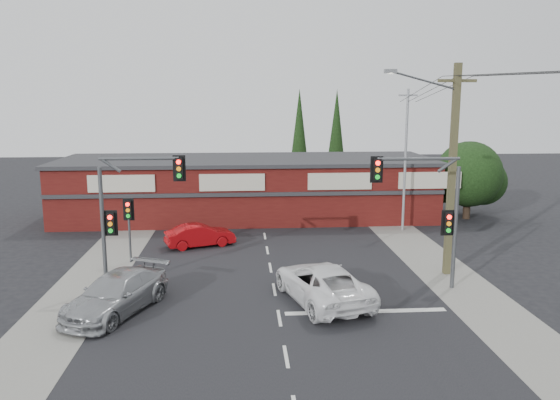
{
  "coord_description": "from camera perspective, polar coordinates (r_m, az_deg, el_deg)",
  "views": [
    {
      "loc": [
        -1.39,
        -21.82,
        8.39
      ],
      "look_at": [
        0.38,
        3.0,
        3.76
      ],
      "focal_mm": 35.0,
      "sensor_mm": 36.0,
      "label": 1
    }
  ],
  "objects": [
    {
      "name": "traffic_mast_left",
      "position": [
        24.75,
        -15.74,
        -0.24
      ],
      "size": [
        3.77,
        0.27,
        5.97
      ],
      "color": "#47494C",
      "rests_on": "ground"
    },
    {
      "name": "lane_dashes",
      "position": [
        20.18,
        0.25,
        -13.98
      ],
      "size": [
        0.12,
        30.57,
        0.01
      ],
      "color": "silver",
      "rests_on": "ground"
    },
    {
      "name": "conifer_far",
      "position": [
        48.64,
        5.91,
        7.05
      ],
      "size": [
        1.8,
        1.8,
        9.25
      ],
      "color": "#2D2116",
      "rests_on": "ground"
    },
    {
      "name": "road_strip",
      "position": [
        28.13,
        -1.06,
        -6.8
      ],
      "size": [
        14.0,
        70.0,
        0.01
      ],
      "primitive_type": "cube",
      "color": "black",
      "rests_on": "ground"
    },
    {
      "name": "silver_suv",
      "position": [
        22.89,
        -16.74,
        -9.36
      ],
      "size": [
        4.1,
        5.75,
        1.55
      ],
      "primitive_type": "imported",
      "rotation": [
        0.0,
        0.0,
        -0.41
      ],
      "color": "#A4A7A9",
      "rests_on": "ground"
    },
    {
      "name": "utility_pole",
      "position": [
        26.82,
        17.32,
        3.65
      ],
      "size": [
        4.38,
        0.59,
        10.0
      ],
      "color": "brown",
      "rests_on": "ground"
    },
    {
      "name": "steel_pole",
      "position": [
        35.57,
        12.97,
        4.32
      ],
      "size": [
        1.2,
        0.16,
        9.0
      ],
      "color": "gray",
      "rests_on": "ground"
    },
    {
      "name": "white_suv",
      "position": [
        23.16,
        4.43,
        -8.62
      ],
      "size": [
        4.09,
        6.26,
        1.6
      ],
      "primitive_type": "imported",
      "rotation": [
        0.0,
        0.0,
        3.41
      ],
      "color": "white",
      "rests_on": "ground"
    },
    {
      "name": "pedestal_signal",
      "position": [
        29.05,
        -15.53,
        -1.74
      ],
      "size": [
        0.55,
        0.27,
        3.38
      ],
      "color": "#47494C",
      "rests_on": "ground"
    },
    {
      "name": "stop_line",
      "position": [
        22.51,
        8.96,
        -11.43
      ],
      "size": [
        6.5,
        0.35,
        0.01
      ],
      "primitive_type": "cube",
      "color": "silver",
      "rests_on": "ground"
    },
    {
      "name": "shop_building",
      "position": [
        39.31,
        -3.45,
        1.36
      ],
      "size": [
        27.3,
        8.4,
        4.22
      ],
      "color": "#47100E",
      "rests_on": "ground"
    },
    {
      "name": "ground",
      "position": [
        23.42,
        -0.41,
        -10.46
      ],
      "size": [
        120.0,
        120.0,
        0.0
      ],
      "primitive_type": "plane",
      "color": "black",
      "rests_on": "ground"
    },
    {
      "name": "power_lines",
      "position": [
        21.73,
        23.42,
        11.41
      ],
      "size": [
        2.01,
        29.0,
        1.22
      ],
      "color": "black",
      "rests_on": "ground"
    },
    {
      "name": "verge_right",
      "position": [
        29.79,
        15.59,
        -6.2
      ],
      "size": [
        3.0,
        70.0,
        0.02
      ],
      "primitive_type": "cube",
      "color": "gray",
      "rests_on": "ground"
    },
    {
      "name": "traffic_mast_right",
      "position": [
        24.67,
        15.54,
        -0.23
      ],
      "size": [
        3.96,
        0.27,
        5.97
      ],
      "color": "#47494C",
      "rests_on": "ground"
    },
    {
      "name": "verge_left",
      "position": [
        28.98,
        -18.22,
        -6.81
      ],
      "size": [
        3.0,
        70.0,
        0.02
      ],
      "primitive_type": "cube",
      "color": "gray",
      "rests_on": "ground"
    },
    {
      "name": "conifer_near",
      "position": [
        46.17,
        2.03,
        6.91
      ],
      "size": [
        1.8,
        1.8,
        9.25
      ],
      "color": "#2D2116",
      "rests_on": "ground"
    },
    {
      "name": "tree_cluster",
      "position": [
        40.95,
        19.11,
        2.24
      ],
      "size": [
        5.9,
        5.1,
        5.5
      ],
      "color": "#2D2116",
      "rests_on": "ground"
    },
    {
      "name": "red_sedan",
      "position": [
        31.77,
        -8.36,
        -3.68
      ],
      "size": [
        4.19,
        2.61,
        1.3
      ],
      "primitive_type": "imported",
      "rotation": [
        0.0,
        0.0,
        1.91
      ],
      "color": "#A60A0E",
      "rests_on": "ground"
    }
  ]
}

